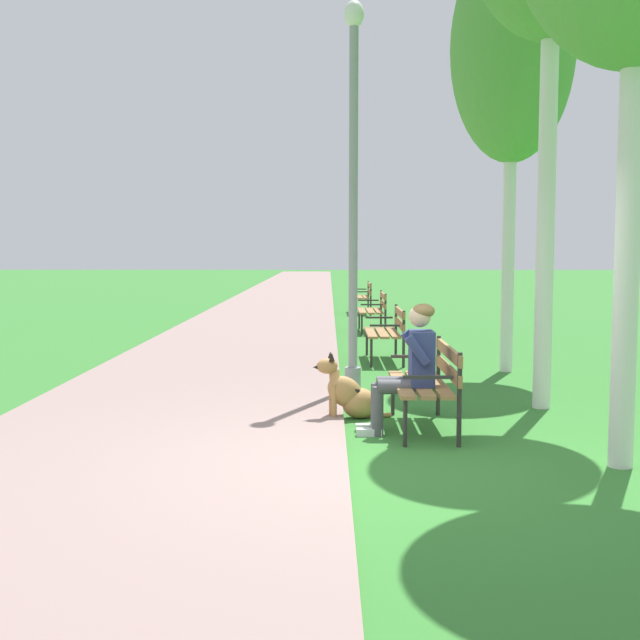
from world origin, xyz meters
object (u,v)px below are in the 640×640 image
(park_bench_far, at_px, (375,308))
(dog_shepherd, at_px, (349,394))
(person_seated_on_near_bench, at_px, (410,363))
(park_bench_near, at_px, (429,378))
(park_bench_furthest, at_px, (363,295))
(park_bench_mid, at_px, (388,329))
(birch_tree_third, at_px, (512,50))
(lamp_post_near, at_px, (353,193))

(park_bench_far, xyz_separation_m, dog_shepherd, (-0.76, -8.77, -0.25))
(dog_shepherd, bearing_deg, person_seated_on_near_bench, -50.49)
(park_bench_near, bearing_deg, park_bench_furthest, 90.18)
(person_seated_on_near_bench, bearing_deg, park_bench_mid, 88.15)
(park_bench_far, bearing_deg, park_bench_near, -89.99)
(park_bench_far, xyz_separation_m, birch_tree_third, (1.58, -5.50, 4.01))
(park_bench_near, height_order, park_bench_far, same)
(park_bench_far, height_order, person_seated_on_near_bench, person_seated_on_near_bench)
(lamp_post_near, bearing_deg, birch_tree_third, 35.99)
(park_bench_mid, height_order, person_seated_on_near_bench, person_seated_on_near_bench)
(person_seated_on_near_bench, bearing_deg, park_bench_furthest, 89.35)
(lamp_post_near, bearing_deg, person_seated_on_near_bench, -78.36)
(park_bench_mid, bearing_deg, park_bench_far, 89.43)
(park_bench_near, height_order, birch_tree_third, birch_tree_third)
(person_seated_on_near_bench, distance_m, dog_shepherd, 0.97)
(person_seated_on_near_bench, height_order, dog_shepherd, person_seated_on_near_bench)
(park_bench_near, xyz_separation_m, dog_shepherd, (-0.76, 0.50, -0.25))
(park_bench_far, bearing_deg, person_seated_on_near_bench, -91.24)
(park_bench_furthest, bearing_deg, person_seated_on_near_bench, -90.65)
(park_bench_mid, bearing_deg, birch_tree_third, -32.78)
(park_bench_near, height_order, park_bench_furthest, same)
(dog_shepherd, height_order, birch_tree_third, birch_tree_third)
(person_seated_on_near_bench, height_order, birch_tree_third, birch_tree_third)
(park_bench_furthest, height_order, lamp_post_near, lamp_post_near)
(birch_tree_third, bearing_deg, dog_shepherd, -125.67)
(park_bench_furthest, relative_size, birch_tree_third, 0.24)
(park_bench_mid, height_order, lamp_post_near, lamp_post_near)
(person_seated_on_near_bench, relative_size, lamp_post_near, 0.27)
(park_bench_near, relative_size, park_bench_mid, 1.00)
(park_bench_far, bearing_deg, dog_shepherd, -94.97)
(park_bench_furthest, bearing_deg, lamp_post_near, -93.04)
(park_bench_near, distance_m, dog_shepherd, 0.95)
(dog_shepherd, xyz_separation_m, birch_tree_third, (2.34, 3.27, 4.27))
(park_bench_furthest, relative_size, person_seated_on_near_bench, 1.20)
(birch_tree_third, bearing_deg, park_bench_furthest, 98.91)
(person_seated_on_near_bench, height_order, lamp_post_near, lamp_post_near)
(park_bench_near, height_order, person_seated_on_near_bench, person_seated_on_near_bench)
(park_bench_near, distance_m, park_bench_mid, 4.82)
(park_bench_furthest, bearing_deg, dog_shepherd, -93.03)
(person_seated_on_near_bench, xyz_separation_m, birch_tree_third, (1.79, 3.94, 3.85))
(park_bench_far, xyz_separation_m, lamp_post_near, (-0.68, -7.15, 1.92))
(park_bench_near, relative_size, lamp_post_near, 0.32)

